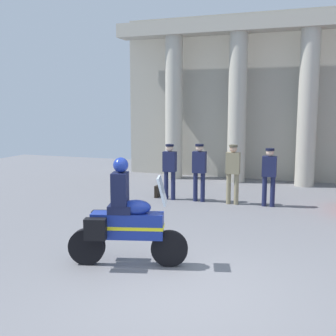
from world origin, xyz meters
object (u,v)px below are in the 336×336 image
officer_in_row_0 (170,167)px  officer_in_row_2 (233,169)px  officer_in_row_3 (269,172)px  briefcase_on_ground (158,191)px  officer_in_row_1 (199,168)px  motorcycle_with_rider (123,221)px

officer_in_row_0 → officer_in_row_2: bearing=-179.4°
officer_in_row_3 → briefcase_on_ground: 3.40m
officer_in_row_1 → officer_in_row_2: (0.98, -0.01, 0.01)m
officer_in_row_1 → motorcycle_with_rider: size_ratio=0.82×
briefcase_on_ground → motorcycle_with_rider: bearing=-74.9°
officer_in_row_3 → motorcycle_with_rider: size_ratio=0.79×
officer_in_row_0 → officer_in_row_1: officer_in_row_1 is taller
officer_in_row_0 → officer_in_row_3: officer_in_row_0 is taller
officer_in_row_2 → briefcase_on_ground: bearing=-4.0°
officer_in_row_2 → motorcycle_with_rider: motorcycle_with_rider is taller
officer_in_row_3 → motorcycle_with_rider: bearing=70.0°
officer_in_row_1 → briefcase_on_ground: officer_in_row_1 is taller
officer_in_row_0 → motorcycle_with_rider: 5.27m
briefcase_on_ground → officer_in_row_3: bearing=-1.4°
officer_in_row_1 → briefcase_on_ground: 1.57m
officer_in_row_0 → officer_in_row_2: (1.87, 0.04, 0.02)m
officer_in_row_0 → officer_in_row_1: (0.89, 0.05, 0.02)m
officer_in_row_0 → motorcycle_with_rider: motorcycle_with_rider is taller
motorcycle_with_rider → briefcase_on_ground: bearing=89.2°
officer_in_row_3 → briefcase_on_ground: (-3.31, 0.08, -0.77)m
motorcycle_with_rider → briefcase_on_ground: motorcycle_with_rider is taller
motorcycle_with_rider → briefcase_on_ground: 5.58m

